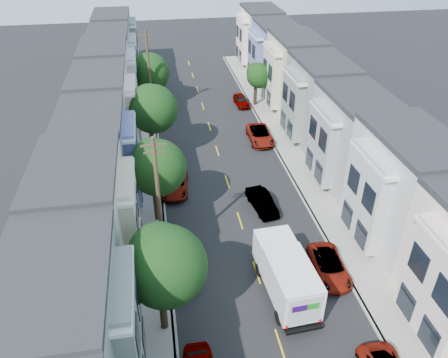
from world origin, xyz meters
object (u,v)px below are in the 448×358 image
Objects in this scene: tree_c at (157,168)px; parked_right_b at (329,267)px; tree_d at (152,109)px; utility_pole_near at (159,205)px; lead_sedan at (262,202)px; tree_b at (164,267)px; parked_left_d at (175,184)px; parked_right_c at (260,135)px; parked_right_d at (241,101)px; parked_left_c at (186,267)px; fedex_truck at (286,274)px; tree_far_r at (258,76)px; utility_pole_far at (150,75)px; tree_e at (150,73)px.

tree_c reaches higher than parked_right_b.
utility_pole_near is (0.00, -15.44, -0.22)m from tree_d.
tree_d is at bearing 120.58° from lead_sedan.
tree_b reaches higher than lead_sedan.
utility_pole_near is (0.00, 5.64, 0.15)m from tree_b.
utility_pole_near reaches higher than parked_left_d.
parked_right_c reaches higher than parked_right_d.
utility_pole_near is 4.87m from parked_left_c.
parked_left_c is at bearing -111.88° from parked_right_d.
tree_b reaches higher than parked_right_b.
parked_left_d is (-6.25, 13.55, -1.08)m from fedex_truck.
parked_right_d is at bearing 73.65° from lead_sedan.
parked_left_d is (-11.79, -17.84, -3.15)m from tree_far_r.
parked_right_b is at bearing -93.79° from tree_far_r.
utility_pole_far reaches higher than tree_d.
parked_left_c is at bearing -115.95° from parked_right_c.
tree_b is at bearing -90.00° from utility_pole_far.
parked_right_c is at bearing 64.14° from tree_b.
tree_far_r is at bearing 61.93° from parked_left_d.
parked_left_c is at bearing -112.40° from tree_far_r.
tree_c is at bearing -90.00° from tree_e.
utility_pole_far is (0.00, -2.97, 0.69)m from tree_e.
tree_b is at bearing -90.00° from tree_c.
parked_left_c is at bearing -84.60° from parked_left_d.
lead_sedan is 0.81× the size of parked_right_c.
parked_left_c is 0.84× the size of parked_right_c.
tree_e is 1.36× the size of parked_left_d.
lead_sedan is 8.67m from parked_right_b.
parked_right_b is (11.20, -28.91, -4.50)m from utility_pole_far.
tree_e is 1.68× the size of parked_right_d.
parked_left_c reaches higher than lead_sedan.
parked_right_b is (11.20, 2.74, -4.36)m from tree_b.
tree_b is 12.33m from parked_right_b.
utility_pole_far reaches higher than tree_b.
parked_right_b is at bearing -70.64° from tree_e.
parked_right_c is (11.20, 2.03, -4.66)m from tree_d.
tree_d is at bearing 90.00° from tree_b.
parked_right_c is at bearing -37.29° from utility_pole_far.
utility_pole_far is at bearing 100.98° from fedex_truck.
utility_pole_near is at bearing 135.62° from parked_left_c.
parked_right_d is at bearing -7.49° from tree_e.
tree_b is at bearing -107.67° from parked_left_c.
tree_c is 1.72× the size of lead_sedan.
parked_right_b is (9.80, -12.28, -0.05)m from parked_left_d.
parked_right_b is at bearing 13.74° from tree_b.
utility_pole_far reaches higher than parked_right_b.
parked_left_d is (1.40, -6.06, -4.68)m from tree_d.
tree_e is at bearing 99.75° from fedex_truck.
parked_right_c is (3.55, 21.65, -1.06)m from fedex_truck.
tree_e is at bearing 135.73° from parked_right_c.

